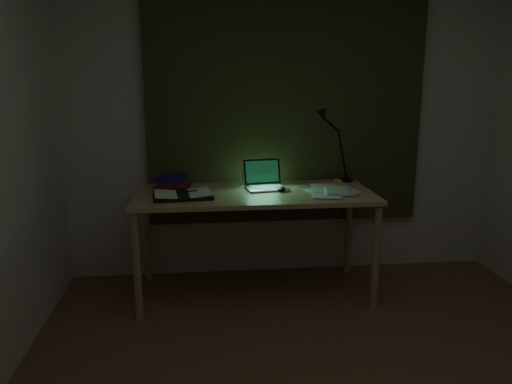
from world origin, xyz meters
TOP-DOWN VIEW (x-y plane):
  - wall_back at (0.00, 2.00)m, footprint 3.50×0.00m
  - curtain at (0.00, 1.96)m, footprint 2.20×0.06m
  - desk at (-0.30, 1.54)m, footprint 1.73×0.76m
  - laptop at (-0.20, 1.63)m, footprint 0.35×0.38m
  - open_textbook at (-0.81, 1.44)m, footprint 0.43×0.33m
  - book_stack at (-0.90, 1.72)m, footprint 0.26×0.29m
  - loose_papers at (0.24, 1.48)m, footprint 0.38×0.39m
  - mouse at (-0.10, 1.54)m, footprint 0.06×0.10m
  - sticky_yellow at (0.41, 1.84)m, footprint 0.08×0.08m
  - sticky_pink at (0.29, 1.76)m, footprint 0.08×0.08m
  - desk_lamp at (0.48, 1.84)m, footprint 0.41×0.34m

SIDE VIEW (x-z plane):
  - desk at x=-0.30m, z-range 0.00..0.79m
  - sticky_yellow at x=0.41m, z-range 0.79..0.81m
  - sticky_pink at x=0.29m, z-range 0.79..0.81m
  - loose_papers at x=0.24m, z-range 0.79..0.81m
  - mouse at x=-0.10m, z-range 0.79..0.83m
  - open_textbook at x=-0.81m, z-range 0.79..0.83m
  - book_stack at x=-0.90m, z-range 0.79..0.89m
  - laptop at x=-0.20m, z-range 0.79..1.01m
  - desk_lamp at x=0.48m, z-range 0.79..1.35m
  - wall_back at x=0.00m, z-range 0.00..2.50m
  - curtain at x=0.00m, z-range 0.45..2.45m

